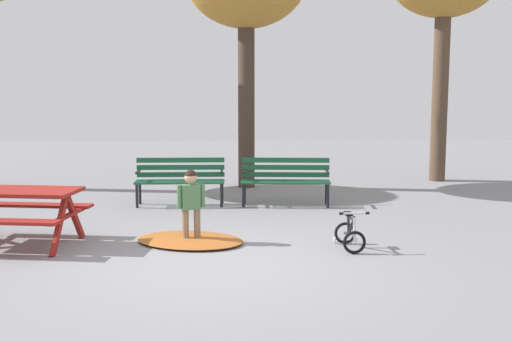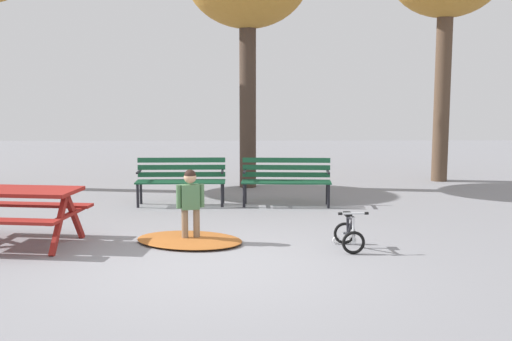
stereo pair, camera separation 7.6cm
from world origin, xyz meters
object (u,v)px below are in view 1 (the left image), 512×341
(park_bench_left, at_px, (285,177))
(kids_bicycle, at_px, (350,234))
(park_bench_far_left, at_px, (180,177))
(child_standing, at_px, (191,200))
(picnic_table, at_px, (10,202))

(park_bench_left, bearing_deg, kids_bicycle, -78.48)
(park_bench_far_left, bearing_deg, kids_bicycle, -51.21)
(child_standing, bearing_deg, park_bench_far_left, 98.72)
(park_bench_far_left, relative_size, kids_bicycle, 2.78)
(park_bench_left, bearing_deg, child_standing, -118.51)
(picnic_table, distance_m, child_standing, 2.41)
(park_bench_left, distance_m, kids_bicycle, 3.19)
(child_standing, bearing_deg, kids_bicycle, -10.32)
(picnic_table, bearing_deg, kids_bicycle, -3.41)
(child_standing, xyz_separation_m, kids_bicycle, (2.12, -0.39, -0.39))
(child_standing, height_order, kids_bicycle, child_standing)
(park_bench_far_left, height_order, child_standing, child_standing)
(picnic_table, xyz_separation_m, park_bench_left, (3.88, 2.84, -0.08))
(park_bench_far_left, bearing_deg, picnic_table, -124.36)
(picnic_table, xyz_separation_m, park_bench_far_left, (1.98, 2.89, -0.08))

